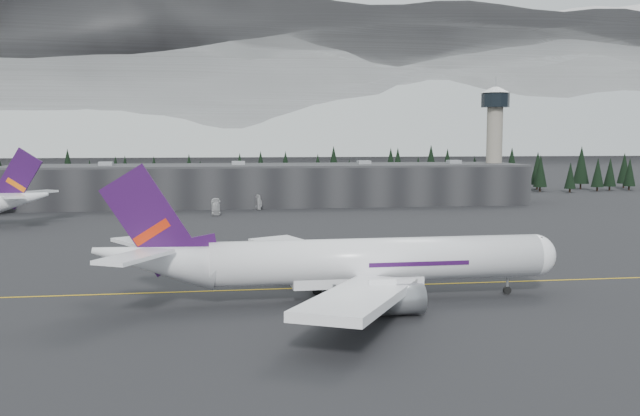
{
  "coord_description": "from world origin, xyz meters",
  "views": [
    {
      "loc": [
        -17.85,
        -98.6,
        20.72
      ],
      "look_at": [
        0.0,
        20.0,
        9.0
      ],
      "focal_mm": 40.0,
      "sensor_mm": 36.0,
      "label": 1
    }
  ],
  "objects": [
    {
      "name": "ground",
      "position": [
        0.0,
        0.0,
        0.0
      ],
      "size": [
        1400.0,
        1400.0,
        0.0
      ],
      "primitive_type": "plane",
      "color": "black",
      "rests_on": "ground"
    },
    {
      "name": "taxiline",
      "position": [
        0.0,
        -2.0,
        0.01
      ],
      "size": [
        400.0,
        0.4,
        0.02
      ],
      "primitive_type": "cube",
      "color": "gold",
      "rests_on": "ground"
    },
    {
      "name": "terminal",
      "position": [
        0.0,
        125.0,
        6.3
      ],
      "size": [
        160.0,
        30.0,
        12.6
      ],
      "color": "black",
      "rests_on": "ground"
    },
    {
      "name": "control_tower",
      "position": [
        75.0,
        128.0,
        23.41
      ],
      "size": [
        10.0,
        10.0,
        37.7
      ],
      "color": "gray",
      "rests_on": "ground"
    },
    {
      "name": "treeline",
      "position": [
        0.0,
        162.0,
        7.5
      ],
      "size": [
        360.0,
        20.0,
        15.0
      ],
      "primitive_type": "cube",
      "color": "black",
      "rests_on": "ground"
    },
    {
      "name": "mountain_ridge",
      "position": [
        0.0,
        1000.0,
        0.0
      ],
      "size": [
        4400.0,
        900.0,
        420.0
      ],
      "primitive_type": null,
      "color": "white",
      "rests_on": "ground"
    },
    {
      "name": "jet_main",
      "position": [
        -2.25,
        -10.13,
        5.0
      ],
      "size": [
        60.36,
        55.72,
        17.75
      ],
      "rotation": [
        0.0,
        0.0,
        0.02
      ],
      "color": "white",
      "rests_on": "ground"
    },
    {
      "name": "gse_vehicle_a",
      "position": [
        -17.27,
        93.7,
        0.67
      ],
      "size": [
        3.18,
        5.21,
        1.35
      ],
      "primitive_type": "imported",
      "rotation": [
        0.0,
        0.0,
        0.2
      ],
      "color": "silver",
      "rests_on": "ground"
    },
    {
      "name": "gse_vehicle_b",
      "position": [
        -4.68,
        107.78,
        0.78
      ],
      "size": [
        4.91,
        3.05,
        1.56
      ],
      "primitive_type": "imported",
      "rotation": [
        0.0,
        0.0,
        -1.29
      ],
      "color": "silver",
      "rests_on": "ground"
    }
  ]
}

